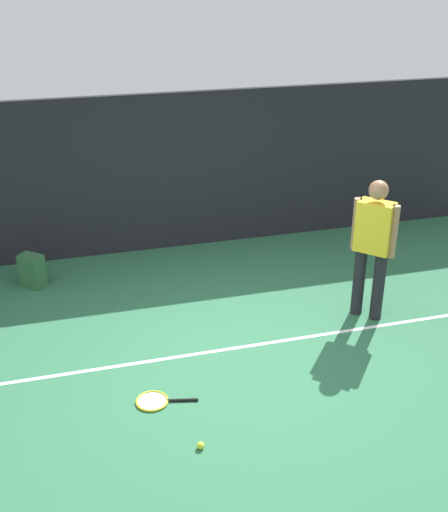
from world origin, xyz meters
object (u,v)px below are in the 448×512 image
at_px(tennis_racket, 155,401).
at_px(tennis_ball_near_player, 201,445).
at_px(backpack, 33,271).
at_px(tennis_player, 373,242).

xyz_separation_m(tennis_racket, tennis_ball_near_player, (0.28, -0.75, 0.02)).
bearing_deg(tennis_racket, backpack, -55.78).
height_order(tennis_player, backpack, tennis_player).
height_order(tennis_racket, tennis_ball_near_player, tennis_ball_near_player).
relative_size(tennis_player, backpack, 3.86).
height_order(backpack, tennis_ball_near_player, backpack).
relative_size(tennis_player, tennis_ball_near_player, 25.76).
xyz_separation_m(tennis_player, tennis_racket, (-2.73, -0.97, -0.95)).
distance_m(tennis_racket, backpack, 3.03).
distance_m(tennis_racket, tennis_ball_near_player, 0.80).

